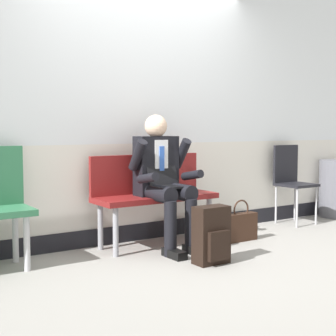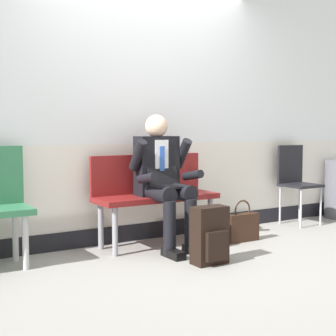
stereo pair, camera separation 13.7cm
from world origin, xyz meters
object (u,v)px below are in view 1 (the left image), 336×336
object	(u,v)px
backpack	(212,236)
bench_with_person	(153,191)
person_seated	(164,178)
folding_chair	(291,176)
handbag	(241,226)

from	to	relation	value
backpack	bench_with_person	bearing A→B (deg)	93.01
bench_with_person	backpack	size ratio (longest dim) A/B	2.49
person_seated	folding_chair	size ratio (longest dim) A/B	1.35
handbag	folding_chair	size ratio (longest dim) A/B	0.45
bench_with_person	handbag	world-z (taller)	bench_with_person
bench_with_person	handbag	bearing A→B (deg)	-24.68
bench_with_person	handbag	xyz separation A→B (m)	(0.79, -0.36, -0.37)
person_seated	handbag	world-z (taller)	person_seated
backpack	folding_chair	size ratio (longest dim) A/B	0.52
person_seated	bench_with_person	bearing A→B (deg)	90.00
backpack	handbag	xyz separation A→B (m)	(0.75, 0.48, -0.08)
folding_chair	bench_with_person	bearing A→B (deg)	-179.20
bench_with_person	person_seated	distance (m)	0.24
bench_with_person	person_seated	xyz separation A→B (m)	(-0.00, -0.19, 0.14)
bench_with_person	person_seated	world-z (taller)	person_seated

